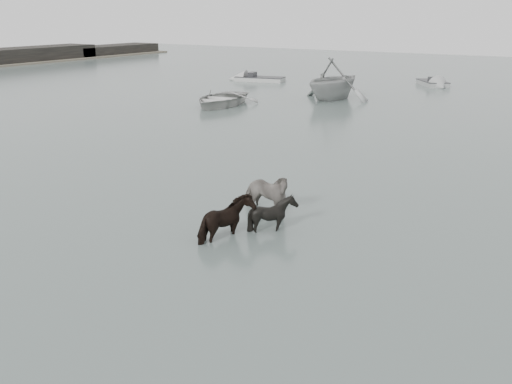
# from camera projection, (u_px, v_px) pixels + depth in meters

# --- Properties ---
(ground) EXTENTS (140.00, 140.00, 0.00)m
(ground) POSITION_uv_depth(u_px,v_px,m) (232.00, 227.00, 15.98)
(ground) COLOR #4B5954
(ground) RESTS_ON ground
(pony_pinto) EXTENTS (1.78, 0.89, 1.47)m
(pony_pinto) POSITION_uv_depth(u_px,v_px,m) (266.00, 187.00, 17.05)
(pony_pinto) COLOR black
(pony_pinto) RESTS_ON ground
(pony_dark) EXTENTS (1.51, 1.66, 1.42)m
(pony_dark) POSITION_uv_depth(u_px,v_px,m) (227.00, 213.00, 14.96)
(pony_dark) COLOR black
(pony_dark) RESTS_ON ground
(pony_black) EXTENTS (1.11, 0.99, 1.23)m
(pony_black) POSITION_uv_depth(u_px,v_px,m) (273.00, 210.00, 15.52)
(pony_black) COLOR black
(pony_black) RESTS_ON ground
(rowboat_lead) EXTENTS (4.50, 5.77, 1.09)m
(rowboat_lead) POSITION_uv_depth(u_px,v_px,m) (220.00, 97.00, 36.18)
(rowboat_lead) COLOR #BCBBB7
(rowboat_lead) RESTS_ON ground
(rowboat_trail) EXTENTS (5.61, 6.25, 2.94)m
(rowboat_trail) POSITION_uv_depth(u_px,v_px,m) (334.00, 78.00, 38.40)
(rowboat_trail) COLOR #A2A4A2
(rowboat_trail) RESTS_ON ground
(skiff_outer) EXTENTS (5.94, 2.83, 0.75)m
(skiff_outer) POSITION_uv_depth(u_px,v_px,m) (260.00, 77.00, 48.63)
(skiff_outer) COLOR #AFB0AB
(skiff_outer) RESTS_ON ground
(skiff_mid) EXTENTS (3.98, 4.65, 0.75)m
(skiff_mid) POSITION_uv_depth(u_px,v_px,m) (433.00, 81.00, 45.92)
(skiff_mid) COLOR gray
(skiff_mid) RESTS_ON ground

